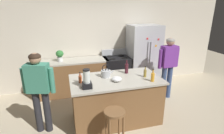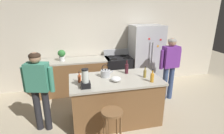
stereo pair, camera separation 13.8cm
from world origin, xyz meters
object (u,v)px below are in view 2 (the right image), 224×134
Objects in this scene: refrigerator at (145,57)px; bar_stool at (112,120)px; blender_appliance at (85,80)px; kitchen_island at (115,99)px; person_by_sink_right at (170,63)px; stove_range at (118,73)px; person_by_island_left at (39,85)px; bottle_vinegar at (145,74)px; bottle_wine at (127,68)px; bottle_soda at (152,77)px; bottle_cooking_sauce at (79,78)px; mixing_bowl at (116,79)px; potted_plant at (62,55)px; tea_kettle at (106,73)px.

bar_stool is (-1.56, -2.28, -0.37)m from refrigerator.
kitchen_island is at bearing 23.92° from blender_appliance.
bar_stool is at bearing -143.25° from person_by_sink_right.
person_by_island_left is at bearing -142.31° from stove_range.
bottle_vinegar is at bearing -7.13° from kitchen_island.
bottle_wine reaches higher than bar_stool.
stove_range is 4.44× the size of bottle_soda.
bottle_cooking_sauce is (-2.02, -1.52, 0.11)m from refrigerator.
mixing_bowl is (0.69, -0.11, -0.03)m from bottle_cooking_sauce.
mixing_bowl is (0.60, 0.15, -0.10)m from blender_appliance.
bottle_vinegar is at bearing 9.32° from blender_appliance.
person_by_island_left is 4.49× the size of blender_appliance.
person_by_sink_right is at bearing -41.08° from stove_range.
bottle_soda is (-0.66, -1.82, 0.12)m from refrigerator.
stove_range is at bearing 58.36° from blender_appliance.
bottle_vinegar is at bearing -2.53° from person_by_island_left.
bottle_wine is (1.40, -1.31, -0.06)m from potted_plant.
stove_range is at bearing 95.00° from bottle_soda.
refrigerator is 2.58× the size of bar_stool.
refrigerator reaches higher than stove_range.
bottle_cooking_sauce is at bearing 171.02° from mixing_bowl.
mixing_bowl is at bearing -155.99° from person_by_sink_right.
blender_appliance is (-0.62, -0.28, 0.63)m from kitchen_island.
bottle_vinegar is at bearing -113.94° from refrigerator.
kitchen_island is 0.93m from blender_appliance.
potted_plant is at bearing 109.70° from bar_stool.
person_by_sink_right reaches higher than bottle_vinegar.
potted_plant is 1.92m from bottle_wine.
bottle_soda is at bearing -2.05° from blender_appliance.
bottle_wine is at bearing 28.83° from blender_appliance.
refrigerator is at bearing 28.18° from person_by_island_left.
bottle_vinegar is (0.60, -0.08, 0.56)m from kitchen_island.
stove_range is 3.79× the size of potted_plant.
potted_plant reaches higher than bottle_soda.
person_by_sink_right is 2.83m from potted_plant.
blender_appliance reaches higher than bottle_cooking_sauce.
bottle_soda is at bearing -9.11° from person_by_island_left.
mixing_bowl is at bearing -175.38° from bottle_vinegar.
person_by_island_left is at bearing 179.37° from kitchen_island.
bar_stool is at bearing -108.08° from kitchen_island.
potted_plant reaches higher than bottle_cooking_sauce.
refrigerator is at bearing 70.20° from bottle_soda.
person_by_island_left is at bearing 177.47° from bottle_vinegar.
tea_kettle is (-0.66, -1.37, 0.55)m from stove_range.
blender_appliance is at bearing -170.68° from bottle_vinegar.
bottle_cooking_sauce is 0.68× the size of bottle_wine.
blender_appliance is at bearing -19.20° from person_by_island_left.
stove_range reaches higher than bar_stool.
refrigerator reaches higher than bottle_cooking_sauce.
bottle_cooking_sauce is 1.07× the size of mixing_bowl.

